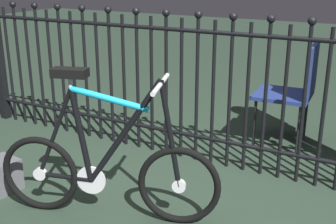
# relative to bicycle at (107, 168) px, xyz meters

# --- Properties ---
(ground_plane) EXTENTS (20.00, 20.00, 0.00)m
(ground_plane) POSITION_rel_bicycle_xyz_m (0.31, 0.25, -0.32)
(ground_plane) COLOR #233327
(iron_fence) EXTENTS (4.60, 0.07, 1.19)m
(iron_fence) POSITION_rel_bicycle_xyz_m (0.23, 0.99, 0.29)
(iron_fence) COLOR black
(iron_fence) RESTS_ON ground
(bicycle) EXTENTS (1.29, 0.52, 0.91)m
(bicycle) POSITION_rel_bicycle_xyz_m (0.00, 0.00, 0.00)
(bicycle) COLOR black
(bicycle) RESTS_ON ground
(chair_navy) EXTENTS (0.46, 0.46, 0.87)m
(chair_navy) POSITION_rel_bicycle_xyz_m (0.71, 1.60, 0.20)
(chair_navy) COLOR black
(chair_navy) RESTS_ON ground
(display_crate) EXTENTS (0.24, 0.24, 0.22)m
(display_crate) POSITION_rel_bicycle_xyz_m (-0.83, -0.08, -0.21)
(display_crate) COLOR #4C4C51
(display_crate) RESTS_ON ground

